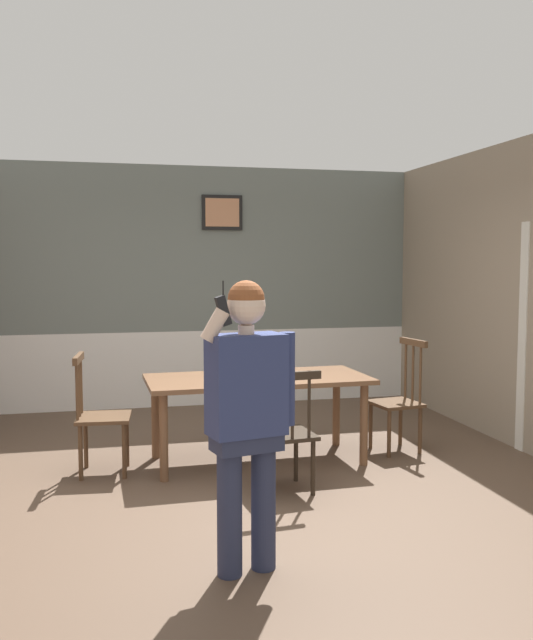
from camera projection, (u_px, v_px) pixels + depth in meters
The scene contains 7 objects.
ground_plane at pixel (249, 488), 5.29m from camera, with size 7.00×7.00×0.00m, color brown.
room_back_partition at pixel (196, 291), 8.26m from camera, with size 5.43×0.17×2.87m.
dining_table at pixel (258, 386), 5.93m from camera, with size 1.93×0.93×0.75m.
chair_near_window at pixel (399, 399), 6.29m from camera, with size 0.46×0.46×1.03m.
chair_by_doorway at pixel (285, 432), 5.15m from camera, with size 0.48×0.48×0.94m.
chair_at_table_head at pixel (99, 415), 5.61m from camera, with size 0.46×0.46×0.99m.
person_figure at pixel (248, 407), 3.78m from camera, with size 0.56×0.31×1.64m.
Camera 1 is at (-1.03, -5.06, 1.74)m, focal length 38.46 mm.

